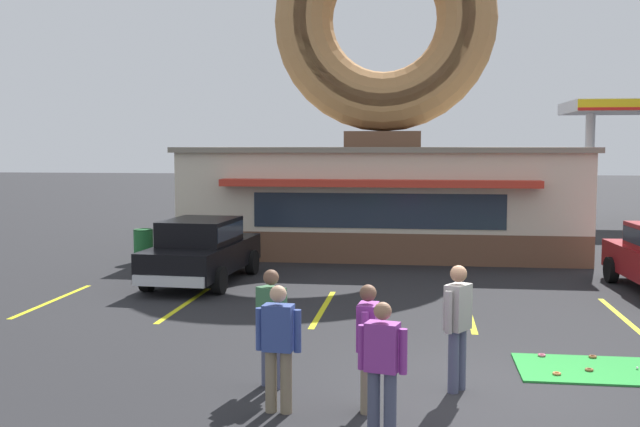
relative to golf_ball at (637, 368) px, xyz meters
The scene contains 19 objects.
ground_plane 2.85m from the golf_ball, 153.42° to the right, with size 160.00×160.00×0.00m, color #232326.
donut_shop_building 13.93m from the golf_ball, 109.44° to the left, with size 12.30×6.75×10.96m.
mini_donut_near_left 1.43m from the golf_ball, 157.56° to the left, with size 0.13×0.13×0.04m, color #D8667F.
mini_donut_near_right 0.76m from the golf_ball, 167.11° to the right, with size 0.13×0.13×0.04m, color brown.
mini_donut_mid_left 1.33m from the golf_ball, 161.02° to the right, with size 0.13×0.13×0.04m, color #D17F47.
mini_donut_far_centre 0.77m from the golf_ball, 132.92° to the left, with size 0.13×0.13×0.04m, color brown.
golf_ball is the anchor object (origin of this frame).
car_black 10.71m from the golf_ball, 143.96° to the left, with size 2.17×4.65×1.60m.
pedestrian_blue_sweater_man 3.17m from the golf_ball, 155.15° to the right, with size 0.41×0.52×1.77m.
pedestrian_hooded_kid 4.59m from the golf_ball, 150.49° to the right, with size 0.27×0.59×1.64m.
pedestrian_leather_jacket_man 4.87m from the golf_ball, 140.47° to the right, with size 0.58×0.33×1.60m.
pedestrian_clipboard_woman 5.60m from the golf_ball, 164.90° to the right, with size 0.51×0.41×1.68m.
pedestrian_beanie_man 5.67m from the golf_ball, 154.29° to the right, with size 0.59×0.27×1.64m.
trash_bin 14.61m from the golf_ball, 140.66° to the left, with size 0.57×0.57×0.97m.
parking_stripe_far_left 11.87m from the golf_ball, 161.71° to the left, with size 0.12×3.60×0.01m, color yellow.
parking_stripe_left 9.07m from the golf_ball, 155.76° to the left, with size 0.12×3.60×0.01m, color yellow.
parking_stripe_mid_left 6.45m from the golf_ball, 144.75° to the left, with size 0.12×3.60×0.01m, color yellow.
parking_stripe_centre 4.36m from the golf_ball, 121.35° to the left, with size 0.12×3.60×0.01m, color yellow.
parking_stripe_mid_right 3.80m from the golf_ball, 78.89° to the left, with size 0.12×3.60×0.01m, color yellow.
Camera 1 is at (-0.74, -10.29, 3.40)m, focal length 42.00 mm.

